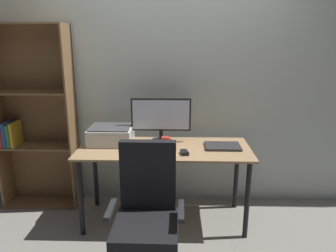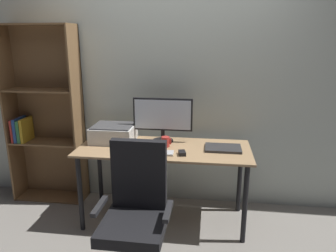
{
  "view_description": "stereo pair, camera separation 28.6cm",
  "coord_description": "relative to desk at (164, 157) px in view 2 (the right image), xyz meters",
  "views": [
    {
      "loc": [
        0.11,
        -2.73,
        1.7
      ],
      "look_at": [
        0.03,
        0.02,
        0.94
      ],
      "focal_mm": 33.92,
      "sensor_mm": 36.0,
      "label": 1
    },
    {
      "loc": [
        0.4,
        -2.71,
        1.7
      ],
      "look_at": [
        0.03,
        0.02,
        0.94
      ],
      "focal_mm": 33.92,
      "sensor_mm": 36.0,
      "label": 2
    }
  ],
  "objects": [
    {
      "name": "monitor",
      "position": [
        -0.04,
        0.18,
        0.33
      ],
      "size": [
        0.56,
        0.2,
        0.42
      ],
      "color": "black",
      "rests_on": "desk"
    },
    {
      "name": "keyboard",
      "position": [
        -0.04,
        -0.17,
        0.1
      ],
      "size": [
        0.29,
        0.12,
        0.02
      ],
      "primitive_type": "cube",
      "rotation": [
        0.0,
        0.0,
        0.04
      ],
      "color": "#B7BABC",
      "rests_on": "desk"
    },
    {
      "name": "coffee_mug",
      "position": [
        0.01,
        0.03,
        0.14
      ],
      "size": [
        0.09,
        0.08,
        0.09
      ],
      "color": "#B72D28",
      "rests_on": "desk"
    },
    {
      "name": "back_wall",
      "position": [
        0.0,
        0.49,
        0.65
      ],
      "size": [
        6.4,
        0.1,
        2.6
      ],
      "primitive_type": "cube",
      "color": "beige",
      "rests_on": "ground"
    },
    {
      "name": "mouse",
      "position": [
        0.18,
        -0.17,
        0.11
      ],
      "size": [
        0.08,
        0.11,
        0.03
      ],
      "primitive_type": "cube",
      "rotation": [
        0.0,
        0.0,
        0.23
      ],
      "color": "black",
      "rests_on": "desk"
    },
    {
      "name": "printer",
      "position": [
        -0.51,
        0.12,
        0.17
      ],
      "size": [
        0.4,
        0.34,
        0.16
      ],
      "color": "silver",
      "rests_on": "desk"
    },
    {
      "name": "office_chair",
      "position": [
        -0.09,
        -0.77,
        -0.19
      ],
      "size": [
        0.54,
        0.54,
        1.01
      ],
      "rotation": [
        0.0,
        0.0,
        -0.01
      ],
      "color": "#232326",
      "rests_on": "ground"
    },
    {
      "name": "ground_plane",
      "position": [
        0.0,
        0.0,
        -0.65
      ],
      "size": [
        12.0,
        12.0,
        0.0
      ],
      "primitive_type": "plane",
      "color": "gray"
    },
    {
      "name": "laptop",
      "position": [
        0.53,
        0.02,
        0.1
      ],
      "size": [
        0.32,
        0.23,
        0.02
      ],
      "primitive_type": "cube",
      "rotation": [
        0.0,
        0.0,
        -0.01
      ],
      "color": "#2D2D30",
      "rests_on": "desk"
    },
    {
      "name": "bookshelf",
      "position": [
        -1.32,
        0.32,
        0.25
      ],
      "size": [
        0.76,
        0.28,
        1.84
      ],
      "color": "brown",
      "rests_on": "ground"
    },
    {
      "name": "desk",
      "position": [
        0.0,
        0.0,
        0.0
      ],
      "size": [
        1.56,
        0.64,
        0.74
      ],
      "color": "tan",
      "rests_on": "ground"
    }
  ]
}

